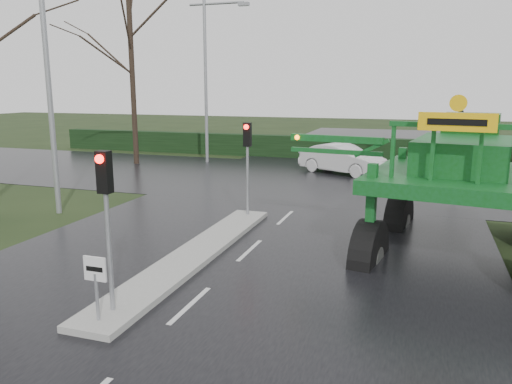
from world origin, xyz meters
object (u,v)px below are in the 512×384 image
(street_light_left_far, at_px, (210,67))
(street_light_left_near, at_px, (53,52))
(traffic_signal_near, at_px, (106,197))
(traffic_signal_mid, at_px, (247,149))
(white_sedan, at_px, (342,174))
(keep_left_sign, at_px, (96,278))
(crop_sprayer, at_px, (376,163))
(traffic_signal_far, at_px, (460,128))

(street_light_left_far, bearing_deg, street_light_left_near, -90.00)
(street_light_left_near, relative_size, street_light_left_far, 1.00)
(traffic_signal_near, relative_size, traffic_signal_mid, 1.00)
(street_light_left_far, bearing_deg, white_sedan, -10.23)
(keep_left_sign, relative_size, white_sedan, 0.27)
(keep_left_sign, distance_m, traffic_signal_near, 1.61)
(street_light_left_far, height_order, crop_sprayer, street_light_left_far)
(traffic_signal_mid, height_order, crop_sprayer, crop_sprayer)
(crop_sprayer, height_order, white_sedan, crop_sprayer)
(street_light_left_near, bearing_deg, traffic_signal_far, 43.63)
(traffic_signal_near, distance_m, white_sedan, 19.70)
(traffic_signal_mid, xyz_separation_m, white_sedan, (1.74, 10.95, -2.59))
(street_light_left_near, relative_size, white_sedan, 2.01)
(traffic_signal_mid, xyz_separation_m, traffic_signal_far, (7.80, 12.52, 0.00))
(traffic_signal_near, height_order, white_sedan, traffic_signal_near)
(traffic_signal_near, xyz_separation_m, traffic_signal_mid, (0.00, 8.50, 0.00))
(traffic_signal_near, distance_m, traffic_signal_far, 22.42)
(keep_left_sign, relative_size, crop_sprayer, 0.13)
(keep_left_sign, xyz_separation_m, traffic_signal_mid, (0.00, 8.99, 1.53))
(street_light_left_near, bearing_deg, white_sedan, 55.24)
(traffic_signal_near, bearing_deg, street_light_left_near, 134.53)
(traffic_signal_far, bearing_deg, keep_left_sign, 70.07)
(street_light_left_near, bearing_deg, street_light_left_far, 90.00)
(keep_left_sign, height_order, traffic_signal_near, traffic_signal_near)
(street_light_left_near, height_order, white_sedan, street_light_left_near)
(traffic_signal_mid, bearing_deg, traffic_signal_near, -90.00)
(traffic_signal_mid, xyz_separation_m, street_light_left_near, (-6.89, -1.49, 3.40))
(street_light_left_near, bearing_deg, traffic_signal_mid, 12.21)
(traffic_signal_near, xyz_separation_m, crop_sprayer, (4.76, 5.64, 0.11))
(white_sedan, bearing_deg, street_light_left_far, 104.64)
(keep_left_sign, xyz_separation_m, traffic_signal_far, (7.80, 21.51, 1.53))
(street_light_left_near, distance_m, crop_sprayer, 12.19)
(street_light_left_far, bearing_deg, crop_sprayer, -52.82)
(crop_sprayer, xyz_separation_m, white_sedan, (-3.02, 13.81, -2.70))
(traffic_signal_far, distance_m, street_light_left_far, 15.08)
(keep_left_sign, height_order, street_light_left_far, street_light_left_far)
(street_light_left_near, bearing_deg, keep_left_sign, -47.41)
(keep_left_sign, distance_m, traffic_signal_far, 22.93)
(traffic_signal_near, distance_m, street_light_left_far, 22.37)
(street_light_left_near, bearing_deg, traffic_signal_near, -45.47)
(traffic_signal_near, bearing_deg, traffic_signal_far, 69.64)
(street_light_left_near, xyz_separation_m, white_sedan, (8.63, 12.44, -5.99))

